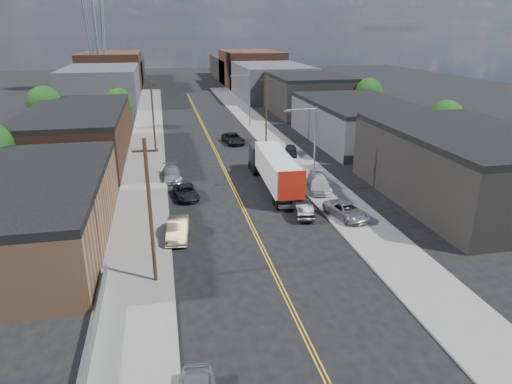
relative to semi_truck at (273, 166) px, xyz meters
name	(u,v)px	position (x,y,z in m)	size (l,w,h in m)	color
ground	(204,128)	(-4.30, 32.17, -2.28)	(260.00, 260.00, 0.00)	black
centerline	(215,150)	(-4.30, 17.17, -2.28)	(0.32, 120.00, 0.01)	gold
sidewalk_left	(146,153)	(-13.80, 17.17, -2.21)	(5.00, 140.00, 0.15)	slate
sidewalk_right	(279,146)	(5.20, 17.17, -2.21)	(5.00, 140.00, 0.15)	slate
warehouse_tan	(26,211)	(-22.30, -9.83, 0.52)	(12.00, 22.00, 5.60)	#926343
warehouse_brown	(77,134)	(-22.30, 16.17, 1.02)	(12.00, 26.00, 6.60)	#47281C
industrial_right_a	(466,166)	(17.68, -7.83, 1.27)	(14.00, 22.00, 7.10)	black
industrial_right_b	(358,121)	(17.70, 18.17, 0.77)	(14.00, 24.00, 6.10)	#363639
industrial_right_c	(306,93)	(17.70, 44.17, 1.52)	(14.00, 22.00, 7.60)	black
skyline_left_a	(103,84)	(-24.30, 67.17, 1.72)	(16.00, 30.00, 8.00)	#363639
skyline_right_a	(270,81)	(15.70, 67.17, 1.72)	(16.00, 30.00, 8.00)	#363639
skyline_left_b	(112,71)	(-24.30, 92.17, 2.72)	(16.00, 26.00, 10.00)	#47281C
skyline_right_b	(251,68)	(15.70, 92.17, 2.72)	(16.00, 26.00, 10.00)	#47281C
skyline_left_c	(118,70)	(-24.30, 112.17, 1.22)	(16.00, 40.00, 7.00)	black
skyline_right_c	(240,68)	(15.70, 112.17, 1.22)	(16.00, 40.00, 7.00)	black
streetlight_near	(311,143)	(3.29, -2.83, 3.05)	(3.39, 0.25, 9.00)	gray
streetlight_far	(247,96)	(3.29, 32.17, 3.05)	(3.39, 0.25, 9.00)	gray
utility_pole_left_near	(150,212)	(-12.50, -17.83, 2.86)	(1.60, 0.26, 10.00)	black
utility_pole_left_far	(153,116)	(-12.50, 17.17, 2.86)	(1.60, 0.26, 10.00)	black
utility_pole_right	(266,108)	(3.90, 20.17, 2.86)	(1.60, 0.26, 10.00)	black
chainlink_fence	(92,340)	(-15.80, -24.33, -1.62)	(0.05, 16.00, 1.22)	slate
tree_left_mid	(45,106)	(-28.24, 27.17, 3.20)	(5.10, 5.04, 8.37)	black
tree_left_far	(119,103)	(-18.24, 34.17, 2.29)	(4.35, 4.20, 6.97)	black
tree_right_near	(446,119)	(25.76, 8.17, 2.59)	(4.60, 4.48, 7.44)	black
tree_right_far	(369,93)	(25.76, 32.17, 2.90)	(4.85, 4.76, 7.91)	black
semi_truck	(273,166)	(0.00, 0.00, 0.00)	(3.11, 15.38, 4.00)	silver
car_left_b	(178,229)	(-10.70, -11.13, -1.50)	(1.66, 4.76, 1.57)	#857657
car_left_c	(186,192)	(-9.48, -1.83, -1.64)	(2.12, 4.59, 1.28)	black
car_left_d	(172,173)	(-10.70, 4.70, -1.58)	(1.97, 4.83, 1.40)	#ABACB0
car_right_oncoming	(303,209)	(0.70, -8.80, -1.58)	(1.48, 4.23, 1.40)	black
car_right_lot_a	(346,211)	(4.36, -10.23, -1.45)	(2.26, 4.90, 1.36)	gray
car_right_lot_b	(318,183)	(4.35, -2.57, -1.37)	(2.13, 5.24, 1.52)	beige
car_right_lot_c	(291,150)	(5.37, 11.67, -1.45)	(1.60, 3.99, 1.36)	black
car_ahead_truck	(233,138)	(-1.11, 20.37, -1.53)	(2.49, 5.40, 1.50)	black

